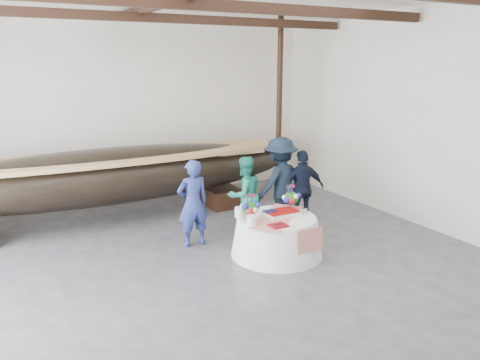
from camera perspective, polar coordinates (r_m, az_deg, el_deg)
floor at (r=7.08m, az=-0.51°, el=-14.46°), size 10.00×12.00×0.01m
wall_back at (r=11.91m, az=-14.24°, el=8.26°), size 10.00×0.02×4.50m
wall_right at (r=9.68m, az=26.82°, el=5.90°), size 0.02×12.00×4.50m
pavilion_structure at (r=6.92m, az=-3.68°, el=19.22°), size 9.80×11.76×4.50m
longboat_display at (r=10.33m, az=-15.51°, el=0.53°), size 8.72×1.74×1.63m
banquet_table at (r=8.50m, az=4.50°, el=-6.80°), size 1.65×1.65×0.71m
tabletop_items at (r=8.44m, az=3.80°, el=-3.32°), size 1.52×1.40×0.40m
guest_woman_blue at (r=8.79m, az=-5.77°, el=-2.84°), size 0.61×0.40×1.66m
guest_woman_teal at (r=9.42m, az=0.56°, el=-1.84°), size 0.82×0.67×1.58m
guest_man_left at (r=9.77m, az=4.92°, el=-0.31°), size 1.35×0.95×1.91m
guest_man_right at (r=9.88m, az=7.62°, el=-1.05°), size 1.02×0.60×1.63m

